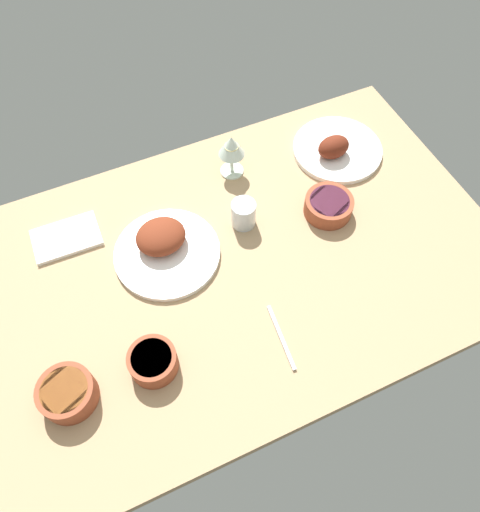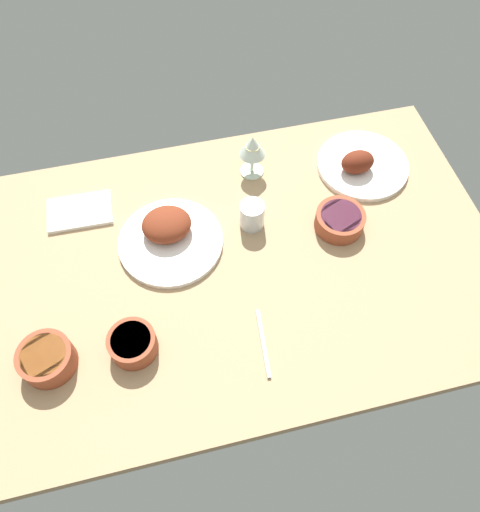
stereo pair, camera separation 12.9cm
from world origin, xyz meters
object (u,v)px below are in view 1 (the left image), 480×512
at_px(folded_napkin, 66,238).
at_px(fork_loose, 280,338).
at_px(wine_glass, 231,148).
at_px(water_tumbler, 244,214).
at_px(bowl_onions, 329,205).
at_px(plate_center_main, 164,246).
at_px(bowl_soup, 67,393).
at_px(bowl_cream, 153,361).
at_px(plate_far_side, 336,149).

height_order(folded_napkin, fork_loose, folded_napkin).
xyz_separation_m(wine_glass, water_tumbler, (0.05, 0.19, -0.06)).
bearing_deg(folded_napkin, bowl_onions, 163.05).
bearing_deg(plate_center_main, bowl_onions, 172.14).
relative_size(plate_center_main, water_tumbler, 3.52).
height_order(plate_center_main, wine_glass, wine_glass).
bearing_deg(bowl_soup, fork_loose, 172.29).
bearing_deg(fork_loose, folded_napkin, -135.90).
distance_m(plate_center_main, bowl_soup, 0.44).
distance_m(bowl_cream, wine_glass, 0.64).
bearing_deg(water_tumbler, plate_far_side, -161.60).
bearing_deg(wine_glass, plate_center_main, 33.69).
distance_m(bowl_soup, water_tumbler, 0.63).
bearing_deg(bowl_soup, plate_center_main, -139.15).
xyz_separation_m(plate_center_main, plate_far_side, (-0.60, -0.12, -0.01)).
bearing_deg(fork_loose, bowl_soup, -92.31).
bearing_deg(bowl_soup, plate_far_side, -156.37).
distance_m(wine_glass, folded_napkin, 0.52).
bearing_deg(fork_loose, plate_far_side, 143.08).
xyz_separation_m(wine_glass, folded_napkin, (0.51, 0.04, -0.09)).
bearing_deg(bowl_onions, bowl_cream, 20.99).
bearing_deg(bowl_soup, bowl_cream, 177.69).
distance_m(bowl_onions, folded_napkin, 0.73).
bearing_deg(plate_center_main, folded_napkin, -32.45).
height_order(wine_glass, fork_loose, wine_glass).
bearing_deg(wine_glass, bowl_soup, 37.74).
height_order(bowl_cream, bowl_soup, bowl_soup).
bearing_deg(bowl_onions, plate_far_side, -125.98).
bearing_deg(bowl_cream, bowl_onions, -159.01).
relative_size(water_tumbler, folded_napkin, 0.45).
xyz_separation_m(bowl_cream, bowl_onions, (-0.60, -0.23, -0.00)).
xyz_separation_m(bowl_onions, bowl_soup, (0.80, 0.22, 0.01)).
bearing_deg(plate_far_side, bowl_cream, 29.54).
distance_m(plate_center_main, bowl_cream, 0.32).
relative_size(bowl_cream, bowl_onions, 0.84).
relative_size(bowl_onions, folded_napkin, 0.76).
height_order(plate_center_main, water_tumbler, same).
relative_size(wine_glass, folded_napkin, 0.78).
xyz_separation_m(plate_far_side, wine_glass, (0.32, -0.06, 0.08)).
relative_size(bowl_soup, water_tumbler, 1.59).
bearing_deg(folded_napkin, bowl_cream, 102.95).
distance_m(bowl_cream, bowl_onions, 0.64).
xyz_separation_m(bowl_soup, wine_glass, (-0.61, -0.47, 0.07)).
bearing_deg(bowl_onions, folded_napkin, -16.95).
relative_size(plate_far_side, water_tumbler, 3.39).
bearing_deg(bowl_soup, folded_napkin, -102.49).
relative_size(plate_far_side, fork_loose, 1.57).
height_order(plate_center_main, bowl_soup, plate_center_main).
bearing_deg(bowl_onions, wine_glass, -53.30).
distance_m(bowl_cream, bowl_soup, 0.20).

